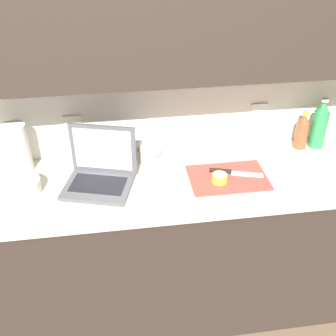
{
  "coord_description": "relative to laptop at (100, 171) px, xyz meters",
  "views": [
    {
      "loc": [
        -0.06,
        -1.66,
        2.13
      ],
      "look_at": [
        0.18,
        -0.01,
        1.01
      ],
      "focal_mm": 45.0,
      "sensor_mm": 36.0,
      "label": 1
    }
  ],
  "objects": [
    {
      "name": "knife",
      "position": [
        0.62,
        -0.03,
        -0.05
      ],
      "size": [
        0.26,
        0.1,
        0.02
      ],
      "rotation": [
        0.0,
        0.0,
        -0.29
      ],
      "color": "silver",
      "rests_on": "cutting_board"
    },
    {
      "name": "lemon_half_cut",
      "position": [
        0.57,
        -0.09,
        -0.04
      ],
      "size": [
        0.08,
        0.08,
        0.04
      ],
      "color": "yellow",
      "rests_on": "cutting_board"
    },
    {
      "name": "laptop",
      "position": [
        0.0,
        0.0,
        0.0
      ],
      "size": [
        0.38,
        0.34,
        0.27
      ],
      "rotation": [
        0.0,
        0.0,
        -0.29
      ],
      "color": "#515156",
      "rests_on": "counter_unit"
    },
    {
      "name": "bottle_oil_tall",
      "position": [
        1.18,
        0.18,
        0.07
      ],
      "size": [
        0.08,
        0.08,
        0.28
      ],
      "color": "#2D934C",
      "rests_on": "counter_unit"
    },
    {
      "name": "bottle_green_soda",
      "position": [
        1.09,
        0.18,
        0.03
      ],
      "size": [
        0.07,
        0.07,
        0.21
      ],
      "color": "#A34C2D",
      "rests_on": "counter_unit"
    },
    {
      "name": "ground_plane",
      "position": [
        0.14,
        -0.03,
        -1.0
      ],
      "size": [
        12.0,
        12.0,
        0.0
      ],
      "primitive_type": "plane",
      "color": "brown",
      "rests_on": "ground"
    },
    {
      "name": "measuring_cup",
      "position": [
        0.24,
        0.16,
        -0.02
      ],
      "size": [
        0.11,
        0.09,
        0.09
      ],
      "color": "silver",
      "rests_on": "counter_unit"
    },
    {
      "name": "cutting_board",
      "position": [
        0.62,
        -0.06,
        -0.06
      ],
      "size": [
        0.38,
        0.26,
        0.01
      ],
      "primitive_type": "cube",
      "color": "#D1473D",
      "rests_on": "counter_unit"
    },
    {
      "name": "bowl_white",
      "position": [
        -0.37,
        -0.03,
        -0.03
      ],
      "size": [
        0.18,
        0.18,
        0.07
      ],
      "color": "beige",
      "rests_on": "counter_unit"
    },
    {
      "name": "dish_towel",
      "position": [
        0.24,
        -0.21,
        -0.05
      ],
      "size": [
        0.23,
        0.17,
        0.02
      ],
      "primitive_type": "cube",
      "rotation": [
        0.0,
        0.0,
        -0.04
      ],
      "color": "white",
      "rests_on": "counter_unit"
    },
    {
      "name": "wall_back",
      "position": [
        0.14,
        0.19,
        0.56
      ],
      "size": [
        5.2,
        0.38,
        2.6
      ],
      "color": "white",
      "rests_on": "ground_plane"
    },
    {
      "name": "paper_towel_roll",
      "position": [
        -0.4,
        0.16,
        0.06
      ],
      "size": [
        0.12,
        0.12,
        0.26
      ],
      "color": "white",
      "rests_on": "counter_unit"
    },
    {
      "name": "counter_unit",
      "position": [
        0.12,
        -0.03,
        -0.52
      ],
      "size": [
        2.43,
        0.58,
        0.93
      ],
      "color": "#332823",
      "rests_on": "ground_plane"
    }
  ]
}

